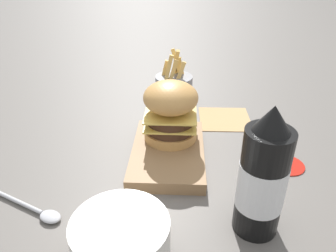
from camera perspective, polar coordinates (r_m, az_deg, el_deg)
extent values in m
plane|color=#5B5651|center=(0.66, 5.25, -5.95)|extent=(6.00, 6.00, 0.00)
cube|color=olive|center=(0.66, 0.00, -4.70)|extent=(0.22, 0.14, 0.02)
cylinder|color=tan|center=(0.68, 0.45, -1.25)|extent=(0.11, 0.11, 0.02)
cylinder|color=#422819|center=(0.67, 0.45, 0.08)|extent=(0.10, 0.10, 0.02)
cube|color=#EAC656|center=(0.67, 0.46, 0.83)|extent=(0.10, 0.10, 0.00)
cylinder|color=#422819|center=(0.66, 0.46, 1.59)|extent=(0.10, 0.10, 0.02)
cube|color=#EAC656|center=(0.66, 0.46, 2.36)|extent=(0.10, 0.10, 0.00)
ellipsoid|color=tan|center=(0.64, 0.47, 4.99)|extent=(0.11, 0.11, 0.06)
cylinder|color=black|center=(0.49, 15.98, -9.53)|extent=(0.07, 0.07, 0.17)
cylinder|color=silver|center=(0.49, 15.92, -9.84)|extent=(0.07, 0.07, 0.07)
cone|color=black|center=(0.43, 17.85, 1.23)|extent=(0.05, 0.05, 0.04)
cylinder|color=slate|center=(0.88, 1.02, 6.48)|extent=(0.10, 0.10, 0.07)
cube|color=#E5B760|center=(0.88, -0.66, 9.27)|extent=(0.01, 0.03, 0.07)
cube|color=#E5B760|center=(0.85, -0.03, 9.36)|extent=(0.02, 0.03, 0.09)
cube|color=#E5B760|center=(0.86, 2.05, 8.85)|extent=(0.02, 0.03, 0.07)
cube|color=#E5B760|center=(0.88, 1.18, 10.41)|extent=(0.04, 0.03, 0.10)
cube|color=#E5B760|center=(0.89, 1.74, 10.35)|extent=(0.03, 0.04, 0.09)
cube|color=#E5B760|center=(0.90, 1.45, 9.74)|extent=(0.03, 0.03, 0.07)
cube|color=#E5B760|center=(0.89, 2.37, 9.61)|extent=(0.02, 0.03, 0.07)
cube|color=#E5B760|center=(0.86, 0.73, 8.99)|extent=(0.02, 0.03, 0.08)
cylinder|color=silver|center=(0.48, -8.24, -18.61)|extent=(0.14, 0.14, 0.05)
cylinder|color=beige|center=(0.46, -8.47, -16.60)|extent=(0.11, 0.11, 0.01)
cylinder|color=#B2B2B7|center=(0.61, -24.53, -11.96)|extent=(0.05, 0.10, 0.01)
ellipsoid|color=#B2B2B7|center=(0.57, -19.81, -14.64)|extent=(0.04, 0.04, 0.01)
cylinder|color=#B21E14|center=(0.68, 19.93, -6.33)|extent=(0.07, 0.07, 0.00)
cube|color=tan|center=(0.82, 9.85, 1.26)|extent=(0.12, 0.12, 0.00)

